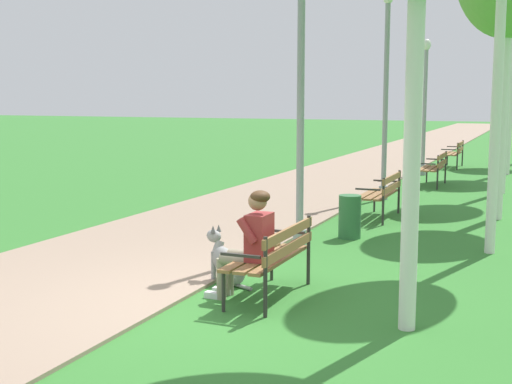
% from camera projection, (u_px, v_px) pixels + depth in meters
% --- Properties ---
extents(ground_plane, '(120.00, 120.00, 0.00)m').
position_uv_depth(ground_plane, '(209.00, 305.00, 7.53)').
color(ground_plane, '#33752D').
extents(paved_path, '(3.49, 60.00, 0.04)m').
position_uv_depth(paved_path, '(414.00, 148.00, 30.22)').
color(paved_path, gray).
rests_on(paved_path, ground).
extents(park_bench_near, '(0.55, 1.50, 0.85)m').
position_uv_depth(park_bench_near, '(274.00, 254.00, 7.75)').
color(park_bench_near, olive).
rests_on(park_bench_near, ground).
extents(park_bench_mid, '(0.55, 1.50, 0.85)m').
position_uv_depth(park_bench_mid, '(382.00, 191.00, 12.83)').
color(park_bench_mid, olive).
rests_on(park_bench_mid, ground).
extents(park_bench_far, '(0.55, 1.50, 0.85)m').
position_uv_depth(park_bench_far, '(435.00, 166.00, 17.51)').
color(park_bench_far, olive).
rests_on(park_bench_far, ground).
extents(park_bench_furthest, '(0.55, 1.50, 0.85)m').
position_uv_depth(park_bench_furthest, '(454.00, 152.00, 22.05)').
color(park_bench_furthest, olive).
rests_on(park_bench_furthest, ground).
extents(person_seated_on_near_bench, '(0.74, 0.49, 1.25)m').
position_uv_depth(person_seated_on_near_bench, '(250.00, 241.00, 7.63)').
color(person_seated_on_near_bench, gray).
rests_on(person_seated_on_near_bench, ground).
extents(dog_grey, '(0.79, 0.46, 0.71)m').
position_uv_depth(dog_grey, '(226.00, 263.00, 8.35)').
color(dog_grey, gray).
rests_on(dog_grey, ground).
extents(lamp_post_near, '(0.24, 0.24, 4.59)m').
position_uv_depth(lamp_post_near, '(301.00, 89.00, 9.96)').
color(lamp_post_near, gray).
rests_on(lamp_post_near, ground).
extents(lamp_post_mid, '(0.24, 0.24, 4.55)m').
position_uv_depth(lamp_post_mid, '(386.00, 93.00, 14.97)').
color(lamp_post_mid, gray).
rests_on(lamp_post_mid, ground).
extents(lamp_post_far, '(0.24, 0.24, 3.90)m').
position_uv_depth(lamp_post_far, '(425.00, 105.00, 19.80)').
color(lamp_post_far, gray).
rests_on(lamp_post_far, ground).
extents(litter_bin, '(0.36, 0.36, 0.70)m').
position_uv_depth(litter_bin, '(350.00, 217.00, 11.06)').
color(litter_bin, '#2D6638').
rests_on(litter_bin, ground).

